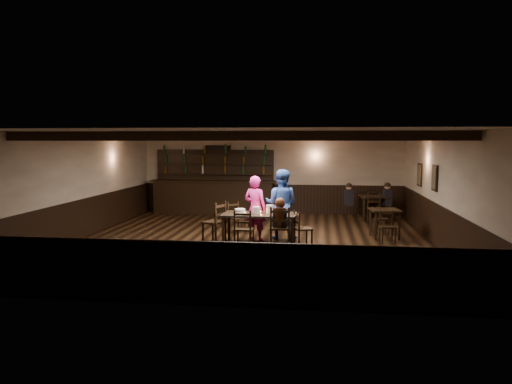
# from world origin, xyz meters

# --- Properties ---
(ground) EXTENTS (10.00, 10.00, 0.00)m
(ground) POSITION_xyz_m (0.00, 0.00, 0.00)
(ground) COLOR black
(ground) RESTS_ON ground
(room_shell) EXTENTS (9.02, 10.02, 2.71)m
(room_shell) POSITION_xyz_m (0.01, 0.04, 1.75)
(room_shell) COLOR beige
(room_shell) RESTS_ON ground
(dining_table) EXTENTS (1.77, 0.90, 0.75)m
(dining_table) POSITION_xyz_m (0.22, -0.34, 0.68)
(dining_table) COLOR black
(dining_table) RESTS_ON ground
(chair_near_left) EXTENTS (0.45, 0.44, 0.93)m
(chair_near_left) POSITION_xyz_m (-0.08, -0.98, 0.54)
(chair_near_left) COLOR black
(chair_near_left) RESTS_ON ground
(chair_near_right) EXTENTS (0.51, 0.49, 1.02)m
(chair_near_right) POSITION_xyz_m (0.77, -0.99, 0.60)
(chair_near_right) COLOR black
(chair_near_right) RESTS_ON ground
(chair_end_left) EXTENTS (0.61, 0.62, 1.02)m
(chair_end_left) POSITION_xyz_m (-0.83, -0.34, 0.60)
(chair_end_left) COLOR black
(chair_end_left) RESTS_ON ground
(chair_end_right) EXTENTS (0.50, 0.51, 0.85)m
(chair_end_right) POSITION_xyz_m (1.21, -0.48, 0.49)
(chair_end_right) COLOR black
(chair_end_right) RESTS_ON ground
(chair_far_pushed) EXTENTS (0.55, 0.55, 0.86)m
(chair_far_pushed) POSITION_xyz_m (-0.62, 1.01, 0.50)
(chair_far_pushed) COLOR black
(chair_far_pushed) RESTS_ON ground
(woman_pink) EXTENTS (0.70, 0.58, 1.64)m
(woman_pink) POSITION_xyz_m (0.06, 0.11, 0.82)
(woman_pink) COLOR #DA2C94
(woman_pink) RESTS_ON ground
(man_blue) EXTENTS (0.98, 0.83, 1.79)m
(man_blue) POSITION_xyz_m (0.69, 0.38, 0.90)
(man_blue) COLOR navy
(man_blue) RESTS_ON ground
(seated_person) EXTENTS (0.32, 0.48, 0.78)m
(seated_person) POSITION_xyz_m (0.76, -0.92, 0.81)
(seated_person) COLOR black
(seated_person) RESTS_ON ground
(cake) EXTENTS (0.32, 0.32, 0.10)m
(cake) POSITION_xyz_m (-0.27, -0.24, 0.80)
(cake) COLOR white
(cake) RESTS_ON dining_table
(plate_stack_a) EXTENTS (0.19, 0.19, 0.18)m
(plate_stack_a) POSITION_xyz_m (0.16, -0.39, 0.84)
(plate_stack_a) COLOR white
(plate_stack_a) RESTS_ON dining_table
(plate_stack_b) EXTENTS (0.17, 0.17, 0.21)m
(plate_stack_b) POSITION_xyz_m (0.47, -0.27, 0.86)
(plate_stack_b) COLOR white
(plate_stack_b) RESTS_ON dining_table
(tea_light) EXTENTS (0.04, 0.04, 0.06)m
(tea_light) POSITION_xyz_m (0.23, -0.25, 0.78)
(tea_light) COLOR #A5A8AD
(tea_light) RESTS_ON dining_table
(salt_shaker) EXTENTS (0.03, 0.03, 0.08)m
(salt_shaker) POSITION_xyz_m (0.57, -0.41, 0.79)
(salt_shaker) COLOR silver
(salt_shaker) RESTS_ON dining_table
(pepper_shaker) EXTENTS (0.03, 0.03, 0.08)m
(pepper_shaker) POSITION_xyz_m (0.69, -0.41, 0.79)
(pepper_shaker) COLOR #A5A8AD
(pepper_shaker) RESTS_ON dining_table
(drink_glass) EXTENTS (0.06, 0.06, 0.10)m
(drink_glass) POSITION_xyz_m (0.55, -0.27, 0.80)
(drink_glass) COLOR silver
(drink_glass) RESTS_ON dining_table
(menu_red) EXTENTS (0.37, 0.33, 0.00)m
(menu_red) POSITION_xyz_m (0.75, -0.46, 0.75)
(menu_red) COLOR maroon
(menu_red) RESTS_ON dining_table
(menu_blue) EXTENTS (0.40, 0.37, 0.00)m
(menu_blue) POSITION_xyz_m (0.73, -0.19, 0.75)
(menu_blue) COLOR #0F114F
(menu_blue) RESTS_ON dining_table
(bar_counter) EXTENTS (4.34, 0.70, 2.20)m
(bar_counter) POSITION_xyz_m (-2.00, 4.72, 0.73)
(bar_counter) COLOR black
(bar_counter) RESTS_ON ground
(back_table_a) EXTENTS (0.82, 0.82, 0.75)m
(back_table_a) POSITION_xyz_m (3.34, 0.86, 0.64)
(back_table_a) COLOR black
(back_table_a) RESTS_ON ground
(back_table_b) EXTENTS (0.94, 0.94, 0.75)m
(back_table_b) POSITION_xyz_m (3.34, 3.98, 0.65)
(back_table_b) COLOR black
(back_table_b) RESTS_ON ground
(bg_patron_left) EXTENTS (0.29, 0.39, 0.72)m
(bg_patron_left) POSITION_xyz_m (2.57, 3.72, 0.82)
(bg_patron_left) COLOR black
(bg_patron_left) RESTS_ON ground
(bg_patron_right) EXTENTS (0.27, 0.39, 0.74)m
(bg_patron_right) POSITION_xyz_m (3.77, 3.83, 0.84)
(bg_patron_right) COLOR black
(bg_patron_right) RESTS_ON ground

